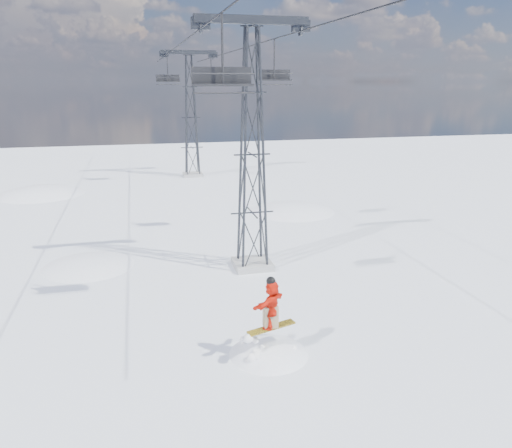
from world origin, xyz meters
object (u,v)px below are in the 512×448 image
object	(u,v)px
lift_tower_far	(191,118)
snowboarder_jump	(268,397)
lift_chair_near	(222,78)
lift_tower_near	(252,155)

from	to	relation	value
lift_tower_far	snowboarder_jump	world-z (taller)	lift_tower_far
snowboarder_jump	lift_chair_near	size ratio (longest dim) A/B	2.69
lift_tower_near	lift_chair_near	world-z (taller)	lift_tower_near
lift_tower_far	snowboarder_jump	bearing A→B (deg)	-92.27
lift_tower_near	lift_tower_far	bearing A→B (deg)	90.00
lift_tower_far	snowboarder_jump	xyz separation A→B (m)	(-1.31, -32.99, -7.11)
lift_tower_near	snowboarder_jump	world-z (taller)	lift_tower_near
lift_tower_far	lift_tower_near	bearing A→B (deg)	-90.00
lift_tower_far	lift_chair_near	xyz separation A→B (m)	(-2.20, -30.11, 3.35)
lift_tower_far	snowboarder_jump	size ratio (longest dim) A/B	1.68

